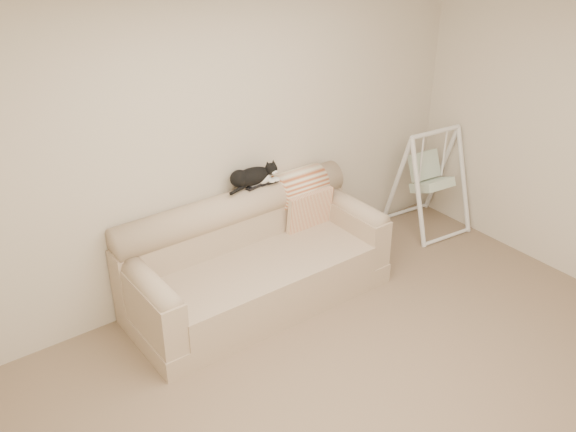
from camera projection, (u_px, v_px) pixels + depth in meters
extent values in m
plane|color=#755E4C|center=(383.00, 407.00, 4.38)|extent=(5.00, 5.00, 0.00)
cube|color=beige|center=(221.00, 143.00, 5.18)|extent=(5.00, 0.04, 2.60)
cube|color=white|center=(420.00, 18.00, 3.16)|extent=(5.00, 4.00, 0.02)
cube|color=tan|center=(259.00, 292.00, 5.43)|extent=(2.20, 0.90, 0.18)
cube|color=tan|center=(266.00, 277.00, 5.25)|extent=(1.80, 0.68, 0.24)
cube|color=tan|center=(236.00, 241.00, 5.51)|extent=(2.20, 0.22, 0.50)
cylinder|color=tan|center=(235.00, 207.00, 5.36)|extent=(2.16, 0.28, 0.28)
cube|color=tan|center=(149.00, 304.00, 4.77)|extent=(0.20, 0.88, 0.42)
cylinder|color=tan|center=(146.00, 281.00, 4.67)|extent=(0.18, 0.84, 0.18)
cube|color=tan|center=(349.00, 227.00, 5.81)|extent=(0.20, 0.88, 0.42)
cylinder|color=tan|center=(350.00, 207.00, 5.71)|extent=(0.18, 0.84, 0.18)
cube|color=black|center=(255.00, 186.00, 5.37)|extent=(0.19, 0.08, 0.02)
cube|color=gray|center=(255.00, 184.00, 5.37)|extent=(0.11, 0.05, 0.01)
cube|color=black|center=(269.00, 182.00, 5.44)|extent=(0.17, 0.06, 0.02)
ellipsoid|color=black|center=(252.00, 176.00, 5.34)|extent=(0.35, 0.17, 0.15)
ellipsoid|color=black|center=(239.00, 178.00, 5.29)|extent=(0.17, 0.15, 0.15)
ellipsoid|color=white|center=(263.00, 178.00, 5.39)|extent=(0.14, 0.09, 0.10)
ellipsoid|color=black|center=(271.00, 169.00, 5.39)|extent=(0.11, 0.11, 0.10)
ellipsoid|color=white|center=(274.00, 172.00, 5.37)|extent=(0.06, 0.05, 0.04)
sphere|color=#BF7272|center=(276.00, 173.00, 5.35)|extent=(0.01, 0.01, 0.01)
cone|color=black|center=(267.00, 164.00, 5.35)|extent=(0.05, 0.06, 0.05)
cone|color=black|center=(273.00, 162.00, 5.38)|extent=(0.05, 0.06, 0.05)
sphere|color=#A06D30|center=(272.00, 170.00, 5.34)|extent=(0.02, 0.02, 0.02)
sphere|color=#A06D30|center=(276.00, 169.00, 5.36)|extent=(0.02, 0.02, 0.02)
ellipsoid|color=white|center=(271.00, 180.00, 5.40)|extent=(0.06, 0.08, 0.03)
ellipsoid|color=white|center=(276.00, 179.00, 5.43)|extent=(0.06, 0.08, 0.03)
cylinder|color=black|center=(238.00, 190.00, 5.25)|extent=(0.19, 0.09, 0.03)
cylinder|color=#BC5930|center=(298.00, 187.00, 5.71)|extent=(0.46, 0.33, 0.33)
cube|color=#BC5930|center=(310.00, 214.00, 5.68)|extent=(0.46, 0.09, 0.42)
cylinder|color=white|center=(418.00, 193.00, 6.14)|extent=(0.08, 0.37, 1.04)
cylinder|color=white|center=(397.00, 181.00, 6.39)|extent=(0.08, 0.37, 1.04)
cylinder|color=white|center=(463.00, 180.00, 6.42)|extent=(0.08, 0.37, 1.04)
cylinder|color=white|center=(441.00, 169.00, 6.66)|extent=(0.08, 0.37, 1.04)
cylinder|color=white|center=(436.00, 132.00, 6.16)|extent=(0.60, 0.10, 0.05)
cylinder|color=white|center=(447.00, 237.00, 6.39)|extent=(0.59, 0.09, 0.04)
cylinder|color=white|center=(405.00, 211.00, 6.87)|extent=(0.59, 0.09, 0.04)
cube|color=white|center=(432.00, 185.00, 6.39)|extent=(0.37, 0.34, 0.20)
cube|color=white|center=(424.00, 165.00, 6.42)|extent=(0.36, 0.19, 0.28)
cylinder|color=white|center=(421.00, 159.00, 6.21)|extent=(0.02, 0.02, 0.49)
cylinder|color=white|center=(444.00, 153.00, 6.34)|extent=(0.02, 0.02, 0.49)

